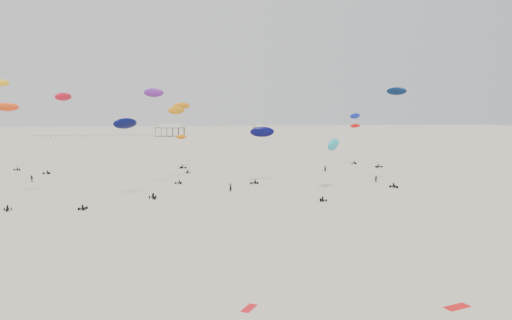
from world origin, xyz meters
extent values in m
plane|color=beige|center=(0.00, 200.00, 0.00)|extent=(900.00, 900.00, 0.00)
cube|color=brown|center=(-10.00, 350.00, 6.15)|extent=(21.00, 13.00, 0.30)
cube|color=silver|center=(-10.00, 350.00, 7.90)|extent=(14.00, 8.40, 3.20)
cube|color=#B2B2AD|center=(-10.00, 350.00, 9.65)|extent=(15.00, 9.00, 0.30)
cube|color=brown|center=(60.00, 380.00, 5.15)|extent=(9.00, 7.00, 0.30)
cube|color=silver|center=(60.00, 380.00, 6.50)|extent=(5.60, 4.20, 2.40)
cube|color=#B2B2AD|center=(60.00, 380.00, 7.85)|extent=(6.00, 4.50, 0.30)
cube|color=black|center=(-62.00, 350.00, 1.45)|extent=(80.00, 0.10, 0.10)
cylinder|color=gray|center=(-44.44, 88.19, 8.51)|extent=(0.03, 0.03, 21.12)
ellipsoid|color=#F43F11|center=(-45.99, 95.08, 17.13)|extent=(4.24, 1.95, 2.10)
cylinder|color=gray|center=(44.84, 147.83, 5.96)|extent=(0.03, 0.03, 15.95)
ellipsoid|color=red|center=(47.12, 153.40, 11.85)|extent=(3.73, 1.89, 1.80)
cylinder|color=gray|center=(-19.31, 95.48, 10.15)|extent=(0.03, 0.03, 23.42)
ellipsoid|color=#5F198B|center=(-19.15, 102.50, 20.30)|extent=(4.62, 2.72, 2.13)
cylinder|color=gray|center=(32.66, 95.54, 10.43)|extent=(0.03, 0.03, 20.32)
ellipsoid|color=#04173B|center=(34.06, 98.34, 20.89)|extent=(4.73, 4.29, 2.22)
cylinder|color=gray|center=(-11.13, 134.57, 8.93)|extent=(0.03, 0.03, 20.95)
ellipsoid|color=orange|center=(-11.52, 140.99, 18.14)|extent=(5.76, 4.21, 2.59)
cylinder|color=gray|center=(-59.18, 144.08, 12.10)|extent=(0.03, 0.03, 23.20)
ellipsoid|color=yellow|center=(-60.96, 144.59, 24.40)|extent=(5.00, 2.64, 2.36)
cylinder|color=gray|center=(-45.12, 133.91, 10.07)|extent=(0.03, 0.03, 19.32)
ellipsoid|color=red|center=(-42.83, 134.57, 20.35)|extent=(5.00, 4.94, 2.53)
cylinder|color=gray|center=(-11.59, 140.31, 4.70)|extent=(0.03, 0.03, 7.98)
ellipsoid|color=#CE650A|center=(-11.76, 140.82, 9.21)|extent=(3.20, 1.47, 1.50)
cylinder|color=gray|center=(3.93, 105.22, 5.72)|extent=(0.03, 0.03, 10.43)
ellipsoid|color=#04053E|center=(5.04, 106.17, 11.74)|extent=(5.67, 2.11, 2.72)
cylinder|color=gray|center=(43.35, 135.07, 7.59)|extent=(0.03, 0.03, 16.43)
ellipsoid|color=#0D1BB1|center=(41.13, 139.10, 15.20)|extent=(4.86, 3.80, 2.21)
cylinder|color=gray|center=(14.04, 86.39, 4.52)|extent=(0.03, 0.03, 16.54)
ellipsoid|color=#19A9BF|center=(17.41, 92.89, 9.47)|extent=(5.33, 6.11, 2.96)
cylinder|color=gray|center=(-27.58, 84.87, 6.90)|extent=(0.03, 0.03, 17.30)
ellipsoid|color=#040839|center=(-24.37, 89.92, 14.07)|extent=(5.41, 4.90, 2.56)
cylinder|color=gray|center=(-14.03, 111.10, 8.26)|extent=(0.03, 0.03, 16.73)
ellipsoid|color=orange|center=(-14.06, 114.51, 16.69)|extent=(4.56, 3.39, 2.11)
imported|color=black|center=(-4.13, 93.82, 0.00)|extent=(0.88, 0.93, 2.10)
imported|color=black|center=(30.99, 101.16, 0.00)|extent=(0.98, 0.61, 1.94)
imported|color=black|center=(-47.50, 117.62, 0.00)|extent=(1.25, 0.94, 1.88)
imported|color=black|center=(26.22, 123.29, 0.00)|extent=(0.77, 0.53, 2.12)
cube|color=red|center=(5.40, 30.09, 0.00)|extent=(2.36, 1.46, 0.08)
cube|color=red|center=(-11.42, 33.18, 0.00)|extent=(1.60, 1.88, 0.07)
camera|label=1|loc=(-18.51, -5.61, 15.86)|focal=35.00mm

